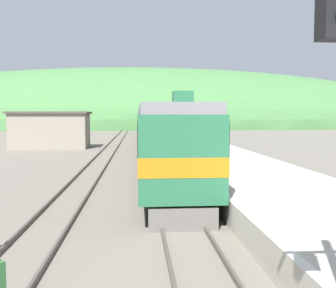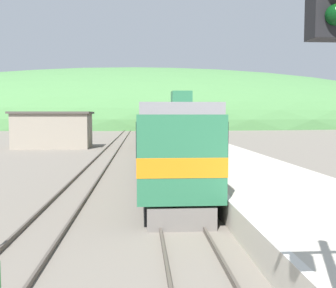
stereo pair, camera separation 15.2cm
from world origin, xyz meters
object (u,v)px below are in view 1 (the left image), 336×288
express_train_lead_car (163,141)px  carriage_fourth (144,122)px  carriage_third (146,124)px  carriage_fifth (142,120)px  carriage_second (150,128)px

express_train_lead_car → carriage_fourth: size_ratio=0.99×
express_train_lead_car → carriage_third: express_train_lead_car is taller
carriage_third → carriage_fifth: same height
express_train_lead_car → carriage_third: (0.00, 45.39, -0.01)m
carriage_third → carriage_fifth: 45.23m
express_train_lead_car → carriage_second: 22.77m
carriage_second → carriage_third: same height
carriage_third → carriage_second: bearing=-90.0°
carriage_fourth → carriage_fifth: size_ratio=1.00×
carriage_second → carriage_third: bearing=90.0°
carriage_third → carriage_fourth: same height
carriage_second → carriage_fourth: same height
carriage_second → carriage_fifth: size_ratio=1.00×
express_train_lead_car → carriage_third: 45.39m
carriage_fourth → carriage_fifth: (0.00, 22.61, 0.00)m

